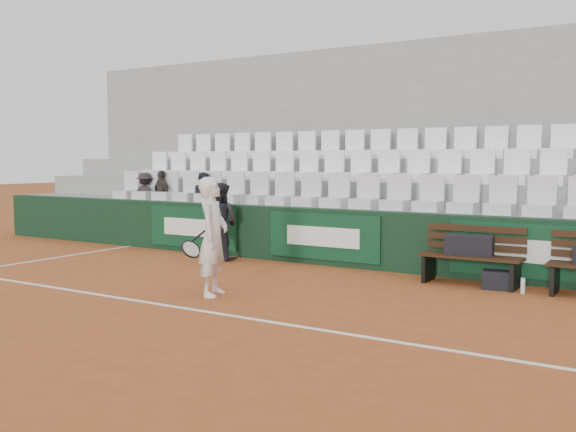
{
  "coord_description": "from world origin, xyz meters",
  "views": [
    {
      "loc": [
        5.21,
        -6.09,
        1.87
      ],
      "look_at": [
        -0.05,
        2.4,
        1.0
      ],
      "focal_mm": 40.0,
      "sensor_mm": 36.0,
      "label": 1
    }
  ],
  "objects_px": {
    "spectator_c": "(203,176)",
    "bench_left": "(470,270)",
    "tennis_player": "(213,237)",
    "sports_bag_ground": "(499,280)",
    "water_bottle_near": "(427,272)",
    "spectator_a": "(145,176)",
    "water_bottle_far": "(523,286)",
    "sports_bag_left": "(469,245)",
    "ball_kid": "(220,221)",
    "spectator_b": "(162,175)"
  },
  "relations": [
    {
      "from": "water_bottle_far",
      "to": "sports_bag_ground",
      "type": "bearing_deg",
      "value": 161.67
    },
    {
      "from": "water_bottle_near",
      "to": "spectator_c",
      "type": "height_order",
      "value": "spectator_c"
    },
    {
      "from": "sports_bag_left",
      "to": "ball_kid",
      "type": "height_order",
      "value": "ball_kid"
    },
    {
      "from": "sports_bag_left",
      "to": "spectator_c",
      "type": "xyz_separation_m",
      "value": [
        -5.95,
        1.02,
        0.94
      ]
    },
    {
      "from": "sports_bag_left",
      "to": "sports_bag_ground",
      "type": "distance_m",
      "value": 0.68
    },
    {
      "from": "sports_bag_ground",
      "to": "spectator_c",
      "type": "xyz_separation_m",
      "value": [
        -6.43,
        1.17,
        1.4
      ]
    },
    {
      "from": "bench_left",
      "to": "water_bottle_far",
      "type": "relative_size",
      "value": 6.78
    },
    {
      "from": "spectator_a",
      "to": "spectator_c",
      "type": "distance_m",
      "value": 1.69
    },
    {
      "from": "sports_bag_ground",
      "to": "ball_kid",
      "type": "height_order",
      "value": "ball_kid"
    },
    {
      "from": "sports_bag_left",
      "to": "spectator_a",
      "type": "bearing_deg",
      "value": 172.37
    },
    {
      "from": "sports_bag_left",
      "to": "spectator_b",
      "type": "bearing_deg",
      "value": 171.84
    },
    {
      "from": "sports_bag_ground",
      "to": "spectator_a",
      "type": "relative_size",
      "value": 0.43
    },
    {
      "from": "water_bottle_far",
      "to": "tennis_player",
      "type": "distance_m",
      "value": 4.4
    },
    {
      "from": "spectator_c",
      "to": "spectator_a",
      "type": "bearing_deg",
      "value": 18.58
    },
    {
      "from": "tennis_player",
      "to": "spectator_a",
      "type": "xyz_separation_m",
      "value": [
        -4.86,
        3.69,
        0.7
      ]
    },
    {
      "from": "water_bottle_far",
      "to": "tennis_player",
      "type": "xyz_separation_m",
      "value": [
        -3.62,
        -2.4,
        0.71
      ]
    },
    {
      "from": "water_bottle_near",
      "to": "spectator_b",
      "type": "xyz_separation_m",
      "value": [
        -6.49,
        1.06,
        1.41
      ]
    },
    {
      "from": "tennis_player",
      "to": "spectator_c",
      "type": "bearing_deg",
      "value": 130.72
    },
    {
      "from": "spectator_a",
      "to": "spectator_b",
      "type": "xyz_separation_m",
      "value": [
        0.51,
        0.0,
        0.03
      ]
    },
    {
      "from": "sports_bag_ground",
      "to": "water_bottle_near",
      "type": "xyz_separation_m",
      "value": [
        -1.12,
        0.11,
        -0.0
      ]
    },
    {
      "from": "water_bottle_near",
      "to": "tennis_player",
      "type": "xyz_separation_m",
      "value": [
        -2.14,
        -2.62,
        0.69
      ]
    },
    {
      "from": "sports_bag_left",
      "to": "tennis_player",
      "type": "bearing_deg",
      "value": -136.19
    },
    {
      "from": "water_bottle_near",
      "to": "spectator_b",
      "type": "distance_m",
      "value": 6.73
    },
    {
      "from": "spectator_c",
      "to": "water_bottle_near",
      "type": "bearing_deg",
      "value": -172.73
    },
    {
      "from": "bench_left",
      "to": "spectator_c",
      "type": "distance_m",
      "value": 6.22
    },
    {
      "from": "spectator_c",
      "to": "bench_left",
      "type": "bearing_deg",
      "value": -171.53
    },
    {
      "from": "water_bottle_near",
      "to": "spectator_a",
      "type": "relative_size",
      "value": 0.26
    },
    {
      "from": "water_bottle_near",
      "to": "tennis_player",
      "type": "relative_size",
      "value": 0.16
    },
    {
      "from": "bench_left",
      "to": "sports_bag_left",
      "type": "distance_m",
      "value": 0.38
    },
    {
      "from": "water_bottle_far",
      "to": "spectator_c",
      "type": "height_order",
      "value": "spectator_c"
    },
    {
      "from": "bench_left",
      "to": "sports_bag_ground",
      "type": "bearing_deg",
      "value": -12.93
    },
    {
      "from": "bench_left",
      "to": "water_bottle_near",
      "type": "bearing_deg",
      "value": 179.49
    },
    {
      "from": "sports_bag_left",
      "to": "ball_kid",
      "type": "xyz_separation_m",
      "value": [
        -4.66,
        -0.06,
        0.13
      ]
    },
    {
      "from": "bench_left",
      "to": "spectator_c",
      "type": "bearing_deg",
      "value": 169.89
    },
    {
      "from": "sports_bag_left",
      "to": "water_bottle_far",
      "type": "bearing_deg",
      "value": -17.5
    },
    {
      "from": "bench_left",
      "to": "sports_bag_left",
      "type": "xyz_separation_m",
      "value": [
        -0.04,
        0.05,
        0.37
      ]
    },
    {
      "from": "water_bottle_near",
      "to": "ball_kid",
      "type": "distance_m",
      "value": 4.07
    },
    {
      "from": "water_bottle_far",
      "to": "spectator_b",
      "type": "height_order",
      "value": "spectator_b"
    },
    {
      "from": "bench_left",
      "to": "spectator_b",
      "type": "bearing_deg",
      "value": 171.53
    },
    {
      "from": "ball_kid",
      "to": "spectator_c",
      "type": "bearing_deg",
      "value": -40.82
    },
    {
      "from": "tennis_player",
      "to": "spectator_a",
      "type": "height_order",
      "value": "spectator_a"
    },
    {
      "from": "water_bottle_near",
      "to": "spectator_a",
      "type": "distance_m",
      "value": 7.22
    },
    {
      "from": "bench_left",
      "to": "sports_bag_left",
      "type": "bearing_deg",
      "value": 132.62
    },
    {
      "from": "sports_bag_left",
      "to": "sports_bag_ground",
      "type": "bearing_deg",
      "value": -16.88
    },
    {
      "from": "tennis_player",
      "to": "spectator_b",
      "type": "bearing_deg",
      "value": 139.77
    },
    {
      "from": "tennis_player",
      "to": "ball_kid",
      "type": "relative_size",
      "value": 1.13
    },
    {
      "from": "tennis_player",
      "to": "bench_left",
      "type": "bearing_deg",
      "value": 42.9
    },
    {
      "from": "sports_bag_ground",
      "to": "spectator_b",
      "type": "xyz_separation_m",
      "value": [
        -7.61,
        1.17,
        1.41
      ]
    },
    {
      "from": "water_bottle_far",
      "to": "spectator_b",
      "type": "bearing_deg",
      "value": 170.82
    },
    {
      "from": "spectator_c",
      "to": "water_bottle_far",
      "type": "bearing_deg",
      "value": -172.17
    }
  ]
}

